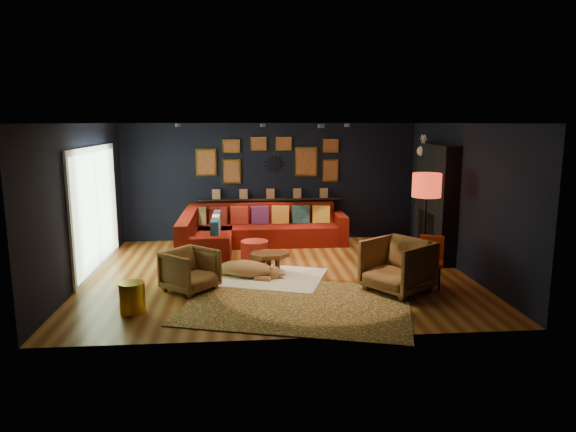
{
  "coord_description": "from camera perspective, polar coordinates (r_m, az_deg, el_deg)",
  "views": [
    {
      "loc": [
        -0.58,
        -8.64,
        2.62
      ],
      "look_at": [
        0.19,
        0.3,
        0.97
      ],
      "focal_mm": 32.0,
      "sensor_mm": 36.0,
      "label": 1
    }
  ],
  "objects": [
    {
      "name": "ledge",
      "position": [
        11.46,
        -1.96,
        1.86
      ],
      "size": [
        3.2,
        0.12,
        0.04
      ],
      "primitive_type": "cube",
      "color": "black",
      "rests_on": "room_walls"
    },
    {
      "name": "sectional",
      "position": [
        10.69,
        -4.99,
        -2.04
      ],
      "size": [
        3.41,
        2.69,
        0.86
      ],
      "color": "maroon",
      "rests_on": "ground"
    },
    {
      "name": "ceiling_spots",
      "position": [
        9.46,
        -1.42,
        10.04
      ],
      "size": [
        3.3,
        2.5,
        0.06
      ],
      "color": "black",
      "rests_on": "room_walls"
    },
    {
      "name": "sliding_door",
      "position": [
        9.73,
        -20.58,
        0.74
      ],
      "size": [
        0.06,
        2.8,
        2.2
      ],
      "color": "white",
      "rests_on": "ground"
    },
    {
      "name": "floor",
      "position": [
        9.04,
        -1.04,
        -6.44
      ],
      "size": [
        6.5,
        6.5,
        0.0
      ],
      "primitive_type": "plane",
      "color": "olive",
      "rests_on": "ground"
    },
    {
      "name": "pouf",
      "position": [
        9.89,
        -3.73,
        -3.77
      ],
      "size": [
        0.53,
        0.53,
        0.35
      ],
      "primitive_type": "cylinder",
      "color": "#A0281A",
      "rests_on": "shag_rug"
    },
    {
      "name": "shag_rug",
      "position": [
        8.84,
        -2.66,
        -6.76
      ],
      "size": [
        2.3,
        1.97,
        0.03
      ],
      "primitive_type": "cube",
      "rotation": [
        0.0,
        0.0,
        -0.33
      ],
      "color": "beige",
      "rests_on": "ground"
    },
    {
      "name": "room_walls",
      "position": [
        8.72,
        -1.07,
        3.64
      ],
      "size": [
        6.5,
        6.5,
        6.5
      ],
      "color": "black",
      "rests_on": "ground"
    },
    {
      "name": "sunburst_mirror",
      "position": [
        11.41,
        -1.49,
        5.77
      ],
      "size": [
        0.47,
        0.16,
        0.47
      ],
      "color": "silver",
      "rests_on": "room_walls"
    },
    {
      "name": "leopard_rug",
      "position": [
        7.56,
        1.09,
        -9.79
      ],
      "size": [
        3.71,
        3.08,
        0.02
      ],
      "primitive_type": "cube",
      "rotation": [
        0.0,
        0.0,
        -0.28
      ],
      "color": "tan",
      "rests_on": "ground"
    },
    {
      "name": "armchair_right",
      "position": [
        8.18,
        12.1,
        -5.16
      ],
      "size": [
        1.19,
        1.2,
        0.91
      ],
      "primitive_type": "imported",
      "rotation": [
        0.0,
        0.0,
        -0.94
      ],
      "color": "#C27F3D",
      "rests_on": "ground"
    },
    {
      "name": "deer_head",
      "position": [
        10.72,
        15.51,
        6.99
      ],
      "size": [
        0.5,
        0.28,
        0.45
      ],
      "color": "white",
      "rests_on": "fireplace"
    },
    {
      "name": "armchair_left",
      "position": [
        8.21,
        -10.82,
        -5.74
      ],
      "size": [
        0.96,
        0.97,
        0.73
      ],
      "primitive_type": "imported",
      "rotation": [
        0.0,
        0.0,
        0.86
      ],
      "color": "#C27F3D",
      "rests_on": "ground"
    },
    {
      "name": "gallery_wall",
      "position": [
        11.4,
        -2.07,
        6.3
      ],
      "size": [
        3.15,
        0.04,
        1.02
      ],
      "color": "gold",
      "rests_on": "room_walls"
    },
    {
      "name": "floor_lamp",
      "position": [
        9.01,
        15.14,
        2.87
      ],
      "size": [
        0.49,
        0.49,
        1.77
      ],
      "color": "black",
      "rests_on": "ground"
    },
    {
      "name": "orange_chair",
      "position": [
        8.57,
        15.6,
        -4.44
      ],
      "size": [
        0.5,
        0.5,
        0.82
      ],
      "rotation": [
        0.0,
        0.0,
        -0.37
      ],
      "color": "black",
      "rests_on": "ground"
    },
    {
      "name": "coffee_table",
      "position": [
        8.94,
        -2.1,
        -4.56
      ],
      "size": [
        0.74,
        0.57,
        0.36
      ],
      "rotation": [
        0.0,
        0.0,
        0.06
      ],
      "color": "brown",
      "rests_on": "shag_rug"
    },
    {
      "name": "fireplace",
      "position": [
        10.34,
        15.95,
        1.11
      ],
      "size": [
        0.31,
        1.6,
        2.2
      ],
      "color": "black",
      "rests_on": "ground"
    },
    {
      "name": "gold_stool",
      "position": [
        7.51,
        -16.92,
        -8.69
      ],
      "size": [
        0.35,
        0.35,
        0.44
      ],
      "primitive_type": "cylinder",
      "color": "gold",
      "rests_on": "ground"
    },
    {
      "name": "dog",
      "position": [
        8.77,
        -4.7,
        -5.51
      ],
      "size": [
        1.42,
        1.03,
        0.4
      ],
      "primitive_type": null,
      "rotation": [
        0.0,
        0.0,
        -0.35
      ],
      "color": "#9F7442",
      "rests_on": "leopard_rug"
    }
  ]
}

